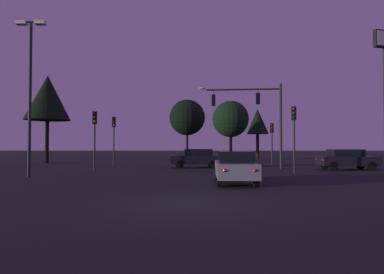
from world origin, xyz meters
The scene contains 14 objects.
ground_plane centered at (0.00, 24.50, 0.00)m, with size 168.00×168.00×0.00m, color black.
traffic_signal_mast_arm centered at (5.00, 15.38, 4.69)m, with size 6.53×0.71×6.69m.
traffic_light_corner_left centered at (7.30, 20.07, 2.78)m, with size 0.32×0.36×3.90m.
traffic_light_corner_right centered at (-7.00, 12.61, 3.00)m, with size 0.35×0.38×4.23m.
traffic_light_median centered at (6.61, 10.94, 3.08)m, with size 0.37×0.39×4.35m.
traffic_light_far_side centered at (-6.98, 17.73, 3.05)m, with size 0.36×0.39×4.31m.
car_nearside_lane centered at (2.11, 5.34, 0.79)m, with size 1.90×4.16×1.52m.
car_crossing_left centered at (0.22, 16.04, 0.79)m, with size 4.31×2.19×1.52m.
car_crossing_right centered at (11.37, 13.90, 0.79)m, with size 4.19×1.86×1.52m.
parking_lot_lamp_post centered at (-9.31, 8.16, 5.60)m, with size 1.70×0.36×8.99m.
tree_behind_sign centered at (8.38, 33.02, 5.01)m, with size 2.97×2.97×6.77m.
tree_left_far centered at (4.09, 26.44, 4.81)m, with size 4.15×4.15×6.91m.
tree_center_horizon centered at (-15.22, 22.68, 6.74)m, with size 4.54×4.54×9.10m.
tree_right_cluster centered at (-1.12, 34.36, 5.71)m, with size 4.99×4.99×8.22m.
Camera 1 is at (0.32, -9.89, 1.78)m, focal length 29.83 mm.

